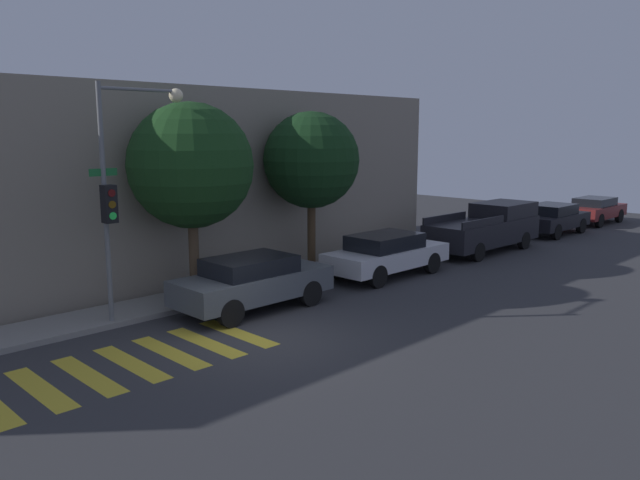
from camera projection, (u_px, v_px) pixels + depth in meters
name	position (u px, v px, depth m)	size (l,w,h in m)	color
ground_plane	(264.00, 340.00, 14.38)	(60.00, 60.00, 0.00)	#333335
sidewalk	(170.00, 303.00, 17.22)	(26.00, 1.74, 0.14)	gray
building_row	(93.00, 186.00, 19.69)	(26.00, 6.00, 6.11)	gray
crosswalk	(131.00, 363.00, 12.92)	(5.99, 2.60, 0.00)	gold
traffic_light_pole	(124.00, 175.00, 15.05)	(2.60, 0.56, 5.90)	slate
sedan_near_corner	(253.00, 281.00, 16.66)	(4.38, 1.80, 1.47)	#4C5156
sedan_middle	(386.00, 253.00, 20.58)	(4.60, 1.83, 1.43)	silver
pickup_truck	(487.00, 227.00, 24.94)	(5.70, 1.96, 1.86)	black
sedan_far_end	(552.00, 218.00, 29.01)	(4.25, 1.88, 1.42)	black
sedan_tail_of_row	(595.00, 209.00, 32.47)	(4.23, 1.76, 1.36)	maroon
tree_near_corner	(191.00, 166.00, 17.19)	(3.48, 3.48, 5.56)	brown
tree_midblock	(311.00, 161.00, 20.40)	(3.16, 3.16, 5.40)	#4C3823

